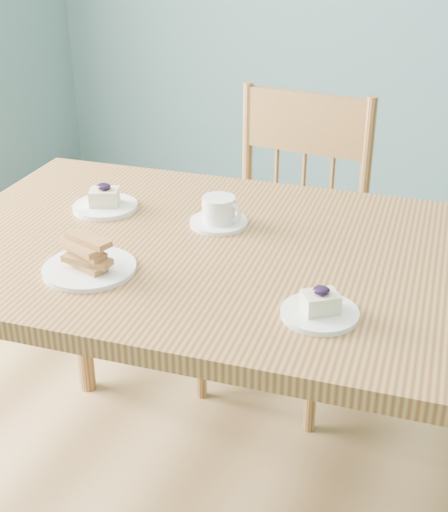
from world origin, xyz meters
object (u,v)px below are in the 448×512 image
object	(u,v)px
cheesecake_plate_far	(105,203)
dining_table	(256,283)
cheesecake_plate_near	(320,309)
biscotti_plate	(89,260)
coffee_cup	(219,213)
dining_chair	(285,248)

from	to	relation	value
cheesecake_plate_far	dining_table	bearing A→B (deg)	-9.43
dining_table	cheesecake_plate_near	xyz separation A→B (m)	(0.22, -0.21, 0.10)
cheesecake_plate_near	biscotti_plate	size ratio (longest dim) A/B	0.75
cheesecake_plate_far	biscotti_plate	size ratio (longest dim) A/B	0.82
coffee_cup	biscotti_plate	world-z (taller)	biscotti_plate
cheesecake_plate_near	coffee_cup	xyz separation A→B (m)	(-0.36, 0.32, 0.01)
coffee_cup	dining_chair	bearing A→B (deg)	98.41
dining_table	cheesecake_plate_near	distance (m)	0.32
dining_chair	coffee_cup	size ratio (longest dim) A/B	6.97
cheesecake_plate_near	cheesecake_plate_far	size ratio (longest dim) A/B	0.91
dining_table	dining_chair	world-z (taller)	dining_chair
dining_chair	coffee_cup	distance (m)	0.64
dining_chair	cheesecake_plate_near	size ratio (longest dim) A/B	6.56
cheesecake_plate_far	coffee_cup	xyz separation A→B (m)	(0.31, 0.03, 0.01)
cheesecake_plate_far	coffee_cup	bearing A→B (deg)	5.26
coffee_cup	biscotti_plate	distance (m)	0.38
cheesecake_plate_far	cheesecake_plate_near	bearing A→B (deg)	-23.34
dining_chair	cheesecake_plate_near	bearing A→B (deg)	-64.85
cheesecake_plate_near	cheesecake_plate_far	xyz separation A→B (m)	(-0.67, 0.29, 0.00)
dining_table	cheesecake_plate_far	distance (m)	0.47
cheesecake_plate_near	biscotti_plate	distance (m)	0.52
coffee_cup	cheesecake_plate_near	bearing A→B (deg)	-33.58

